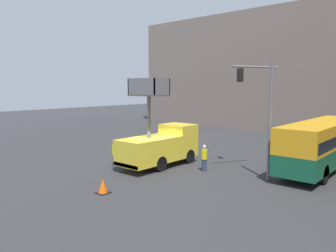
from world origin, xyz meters
The scene contains 8 objects.
ground_plane centered at (0.00, 0.00, 0.00)m, with size 120.00×120.00×0.00m, color #333335.
building_backdrop_far centered at (0.00, 26.70, 7.50)m, with size 44.00×10.00×15.00m.
utility_truck centered at (0.06, 0.31, 1.51)m, with size 2.43×6.10×6.02m.
city_bus centered at (8.83, 6.50, 1.89)m, with size 2.50×10.61×3.20m.
traffic_light_pole centered at (6.25, 2.45, 4.66)m, with size 3.18×2.93×6.99m.
road_worker_near_truck centered at (-2.12, -1.94, 0.95)m, with size 0.38×0.38×1.89m.
road_worker_directing centered at (3.19, 1.12, 0.86)m, with size 0.38×0.38×1.74m.
traffic_cone_near_truck centered at (1.80, -6.00, 0.35)m, with size 0.65×0.65×0.75m.
Camera 1 is at (15.13, -16.15, 5.48)m, focal length 35.00 mm.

